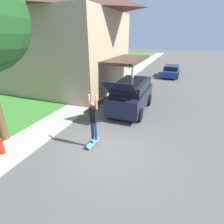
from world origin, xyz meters
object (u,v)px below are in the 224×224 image
at_px(car_down_street, 171,71).
at_px(skateboard, 93,142).
at_px(fire_hydrant, 1,146).
at_px(suv_parked, 131,95).
at_px(skateboarder, 93,117).

relative_size(car_down_street, skateboard, 6.13).
bearing_deg(skateboard, fire_hydrant, -148.75).
bearing_deg(car_down_street, suv_parked, -97.43).
bearing_deg(skateboard, suv_parked, 85.15).
distance_m(skateboarder, fire_hydrant, 3.98).
distance_m(car_down_street, skateboard, 16.74).
distance_m(skateboarder, skateboard, 1.29).
bearing_deg(skateboarder, suv_parked, 86.47).
distance_m(suv_parked, fire_hydrant, 7.59).
xyz_separation_m(skateboard, fire_hydrant, (-3.23, -1.96, 0.23)).
relative_size(skateboarder, skateboard, 2.75).
bearing_deg(skateboarder, skateboard, 156.35).
bearing_deg(car_down_street, fire_hydrant, -105.58).
xyz_separation_m(suv_parked, car_down_street, (1.56, 11.94, -0.41)).
xyz_separation_m(car_down_street, skateboarder, (-1.85, -16.67, 0.86)).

